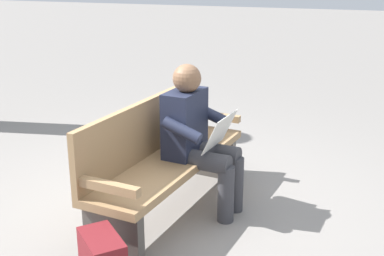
{
  "coord_description": "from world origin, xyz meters",
  "views": [
    {
      "loc": [
        3.38,
        1.36,
        1.89
      ],
      "look_at": [
        -0.07,
        0.15,
        0.7
      ],
      "focal_mm": 47.02,
      "sensor_mm": 36.0,
      "label": 1
    }
  ],
  "objects": [
    {
      "name": "person_seated",
      "position": [
        -0.12,
        0.18,
        0.63
      ],
      "size": [
        0.6,
        0.6,
        1.18
      ],
      "rotation": [
        0.0,
        0.0,
        -0.12
      ],
      "color": "#1E2338",
      "rests_on": "ground"
    },
    {
      "name": "ground_plane",
      "position": [
        0.0,
        0.0,
        0.0
      ],
      "size": [
        40.0,
        40.0,
        0.0
      ],
      "primitive_type": "plane",
      "color": "gray"
    },
    {
      "name": "bench_near",
      "position": [
        -0.01,
        -0.07,
        0.46
      ],
      "size": [
        1.84,
        0.69,
        0.9
      ],
      "rotation": [
        0.0,
        0.0,
        -0.12
      ],
      "color": "#9E7A51",
      "rests_on": "ground"
    }
  ]
}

